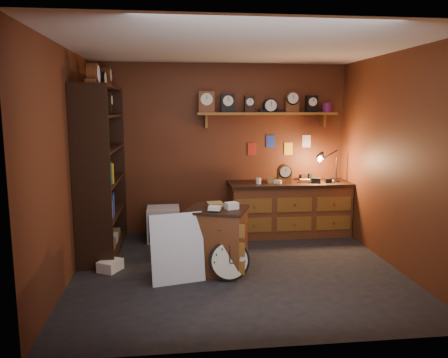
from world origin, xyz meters
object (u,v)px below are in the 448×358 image
big_round_clock (229,261)px  low_cabinet (217,237)px  shelving_unit (99,163)px  workbench (289,205)px

big_round_clock → low_cabinet: bearing=110.0°
shelving_unit → workbench: 2.99m
workbench → low_cabinet: (-1.30, -1.46, -0.04)m
shelving_unit → big_round_clock: (1.65, -1.27, -1.02)m
big_round_clock → shelving_unit: bearing=142.4°
shelving_unit → low_cabinet: size_ratio=2.90×
shelving_unit → low_cabinet: shelving_unit is taller
shelving_unit → big_round_clock: shelving_unit is taller
workbench → big_round_clock: 2.14m
workbench → low_cabinet: workbench is taller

